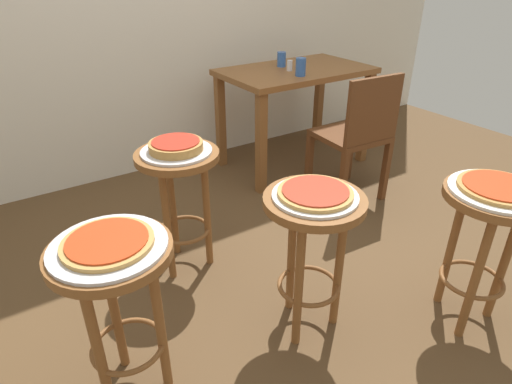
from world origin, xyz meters
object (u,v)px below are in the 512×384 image
(stool_middle, at_px, (312,233))
(stool_leftside, at_px, (117,288))
(pizza_middle, at_px, (315,192))
(serving_plate_middle, at_px, (315,196))
(stool_foreground, at_px, (487,227))
(pizza_rear, at_px, (176,146))
(dining_table, at_px, (295,85))
(condiment_shaker, at_px, (290,66))
(cup_far_edge, at_px, (282,59))
(pizza_foreground, at_px, (500,187))
(wooden_chair, at_px, (357,134))
(stool_rear, at_px, (179,183))
(serving_plate_rear, at_px, (176,151))
(serving_plate_leftside, at_px, (108,246))
(cup_near_edge, at_px, (301,67))
(pizza_leftside, at_px, (108,242))
(serving_plate_foreground, at_px, (498,191))

(stool_middle, distance_m, stool_leftside, 0.76)
(pizza_middle, bearing_deg, serving_plate_middle, 82.87)
(stool_foreground, relative_size, pizza_rear, 2.56)
(stool_middle, height_order, stool_leftside, same)
(stool_foreground, xyz_separation_m, dining_table, (0.40, 1.78, 0.14))
(stool_leftside, distance_m, condiment_shaker, 2.14)
(stool_foreground, xyz_separation_m, pizza_rear, (-0.88, 1.05, 0.20))
(serving_plate_middle, height_order, cup_far_edge, cup_far_edge)
(pizza_foreground, distance_m, wooden_chair, 1.17)
(stool_foreground, distance_m, cup_far_edge, 1.95)
(stool_rear, height_order, serving_plate_rear, serving_plate_rear)
(serving_plate_rear, bearing_deg, serving_plate_leftside, -130.27)
(dining_table, relative_size, cup_near_edge, 9.01)
(stool_middle, bearing_deg, cup_far_edge, 57.72)
(pizza_leftside, xyz_separation_m, cup_near_edge, (1.66, 1.12, 0.13))
(serving_plate_foreground, bearing_deg, stool_leftside, 161.14)
(wooden_chair, bearing_deg, serving_plate_rear, -178.19)
(serving_plate_foreground, distance_m, stool_leftside, 1.46)
(serving_plate_middle, height_order, wooden_chair, wooden_chair)
(pizza_foreground, distance_m, stool_rear, 1.39)
(pizza_middle, bearing_deg, stool_middle, -82.87)
(stool_middle, xyz_separation_m, stool_leftside, (-0.75, 0.11, 0.00))
(stool_foreground, distance_m, pizza_rear, 1.39)
(stool_rear, distance_m, cup_near_edge, 1.32)
(condiment_shaker, bearing_deg, serving_plate_middle, -123.93)
(stool_rear, bearing_deg, serving_plate_rear, -45.00)
(pizza_rear, height_order, dining_table, dining_table)
(stool_foreground, height_order, cup_near_edge, cup_near_edge)
(serving_plate_leftside, distance_m, stool_rear, 0.78)
(pizza_middle, height_order, stool_leftside, pizza_middle)
(pizza_middle, relative_size, stool_leftside, 0.45)
(stool_foreground, bearing_deg, cup_far_edge, 79.66)
(pizza_foreground, bearing_deg, condiment_shaker, 79.81)
(cup_near_edge, distance_m, cup_far_edge, 0.31)
(cup_near_edge, bearing_deg, pizza_rear, -155.20)
(dining_table, bearing_deg, cup_near_edge, -120.73)
(stool_rear, xyz_separation_m, wooden_chair, (1.25, 0.04, -0.02))
(serving_plate_leftside, bearing_deg, pizza_foreground, -18.86)
(serving_plate_foreground, bearing_deg, pizza_rear, 129.93)
(cup_far_edge, bearing_deg, serving_plate_rear, -145.61)
(serving_plate_rear, xyz_separation_m, condiment_shaker, (1.20, 0.70, 0.13))
(pizza_rear, bearing_deg, stool_middle, -69.39)
(pizza_middle, distance_m, condiment_shaker, 1.68)
(serving_plate_middle, xyz_separation_m, serving_plate_rear, (-0.26, 0.69, 0.00))
(stool_middle, xyz_separation_m, cup_far_edge, (0.97, 1.53, 0.31))
(serving_plate_middle, distance_m, wooden_chair, 1.24)
(stool_foreground, relative_size, pizza_leftside, 2.24)
(dining_table, distance_m, wooden_chair, 0.71)
(serving_plate_leftside, bearing_deg, stool_leftside, -165.96)
(pizza_foreground, xyz_separation_m, stool_leftside, (-1.38, 0.47, -0.18))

